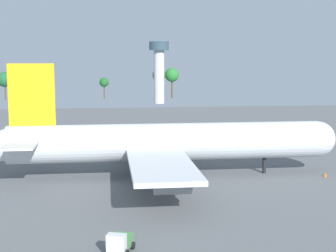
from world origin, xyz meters
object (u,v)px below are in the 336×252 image
at_px(control_tower, 159,66).
at_px(fuel_truck, 223,137).
at_px(maintenance_van, 120,243).
at_px(safety_cone_nose, 325,174).
at_px(cargo_airplane, 167,142).
at_px(cargo_loader, 273,144).

bearing_deg(control_tower, fuel_truck, -87.21).
bearing_deg(maintenance_van, safety_cone_nose, 39.37).
relative_size(safety_cone_nose, control_tower, 0.03).
xyz_separation_m(cargo_airplane, control_tower, (13.00, 139.53, 11.13)).
xyz_separation_m(fuel_truck, maintenance_van, (-27.40, -68.40, 0.00)).
bearing_deg(safety_cone_nose, fuel_truck, 103.81).
relative_size(cargo_airplane, maintenance_van, 14.90).
height_order(cargo_airplane, control_tower, control_tower).
distance_m(cargo_loader, safety_cone_nose, 26.39).
bearing_deg(cargo_airplane, cargo_loader, 39.65).
distance_m(cargo_loader, control_tower, 119.06).
relative_size(cargo_airplane, safety_cone_nose, 78.75).
bearing_deg(cargo_airplane, maintenance_van, -105.15).
distance_m(cargo_airplane, control_tower, 140.58).
xyz_separation_m(safety_cone_nose, control_tower, (-14.53, 143.52, 16.74)).
xyz_separation_m(cargo_airplane, maintenance_van, (-9.26, -34.18, -4.86)).
bearing_deg(safety_cone_nose, control_tower, 95.78).
xyz_separation_m(fuel_truck, control_tower, (-5.14, 105.31, 16.00)).
bearing_deg(maintenance_van, cargo_loader, 57.34).
bearing_deg(fuel_truck, control_tower, 92.79).
bearing_deg(cargo_loader, fuel_truck, 126.81).
xyz_separation_m(cargo_loader, control_tower, (-14.00, 117.15, 15.97)).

